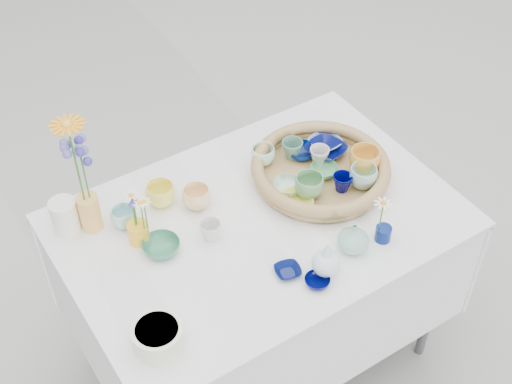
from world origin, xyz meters
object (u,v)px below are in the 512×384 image
display_table (259,353)px  tall_vase_yellow (90,212)px  bud_vase_seafoam (353,238)px  wicker_tray (320,170)px

display_table → tall_vase_yellow: bearing=150.7°
bud_vase_seafoam → tall_vase_yellow: bearing=140.5°
tall_vase_yellow → bud_vase_seafoam: bearing=-39.5°
bud_vase_seafoam → tall_vase_yellow: 0.83m
wicker_tray → tall_vase_yellow: bearing=164.2°
display_table → wicker_tray: size_ratio=2.66×
display_table → bud_vase_seafoam: bud_vase_seafoam is taller
display_table → bud_vase_seafoam: (0.17, -0.26, 0.82)m
bud_vase_seafoam → display_table: bearing=123.0°
wicker_tray → tall_vase_yellow: 0.77m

